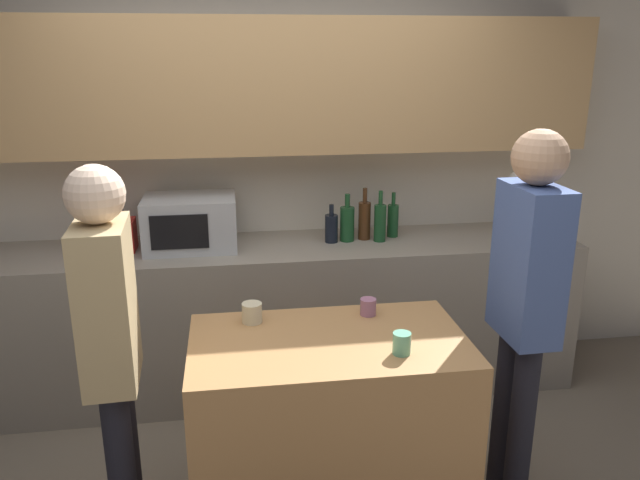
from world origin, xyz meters
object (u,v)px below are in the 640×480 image
object	(u,v)px
bottle_4	(393,220)
person_center	(110,338)
person_left	(526,293)
bottle_3	(380,222)
cup_2	(368,307)
toaster	(112,236)
cup_1	(252,313)
bottle_2	(364,220)
potted_plant	(516,202)
bottle_1	(347,223)
cup_0	(402,343)
bottle_0	(331,228)
microwave	(190,222)

from	to	relation	value
bottle_4	person_center	world-z (taller)	person_center
person_center	person_left	bearing A→B (deg)	89.04
bottle_3	person_center	xyz separation A→B (m)	(-1.35, -1.24, -0.06)
cup_2	bottle_4	bearing A→B (deg)	69.83
bottle_3	person_center	world-z (taller)	person_center
bottle_3	bottle_4	distance (m)	0.13
person_left	bottle_4	bearing A→B (deg)	10.09
toaster	cup_1	bearing A→B (deg)	-53.70
bottle_2	cup_2	distance (m)	1.06
bottle_3	potted_plant	bearing A→B (deg)	2.59
bottle_4	bottle_1	bearing A→B (deg)	-171.02
bottle_2	toaster	bearing A→B (deg)	-179.36
bottle_2	bottle_4	world-z (taller)	bottle_2
toaster	bottle_1	distance (m)	1.36
bottle_3	cup_0	xyz separation A→B (m)	(-0.24, -1.36, -0.11)
bottle_4	bottle_0	bearing A→B (deg)	-171.42
potted_plant	cup_1	distance (m)	1.97
cup_2	cup_1	bearing A→B (deg)	-179.60
bottle_0	bottle_4	distance (m)	0.40
bottle_3	cup_0	distance (m)	1.38
bottle_4	potted_plant	bearing A→B (deg)	-3.22
potted_plant	cup_1	bearing A→B (deg)	-148.70
toaster	bottle_2	distance (m)	1.47
bottle_4	cup_0	distance (m)	1.48
cup_2	person_left	bearing A→B (deg)	-17.60
toaster	person_left	xyz separation A→B (m)	(1.90, -1.22, 0.02)
microwave	bottle_3	size ratio (longest dim) A/B	1.69
toaster	cup_2	size ratio (longest dim) A/B	3.45
bottle_0	bottle_3	bearing A→B (deg)	-4.65
bottle_4	person_left	world-z (taller)	person_left
cup_1	bottle_2	bearing A→B (deg)	55.10
person_center	microwave	bearing A→B (deg)	166.29
bottle_0	toaster	bearing A→B (deg)	179.29
bottle_1	cup_2	size ratio (longest dim) A/B	3.80
bottle_0	cup_2	bearing A→B (deg)	-89.88
bottle_0	cup_1	xyz separation A→B (m)	(-0.51, -1.00, -0.08)
cup_2	person_center	bearing A→B (deg)	-166.11
cup_1	cup_2	xyz separation A→B (m)	(0.52, 0.00, -0.01)
cup_2	bottle_1	bearing A→B (deg)	84.62
bottle_1	cup_0	distance (m)	1.40
microwave	bottle_1	bearing A→B (deg)	-0.10
cup_0	person_left	bearing A→B (deg)	17.13
bottle_0	bottle_1	size ratio (longest dim) A/B	0.80
person_left	bottle_2	bearing A→B (deg)	18.25
bottle_4	person_center	xyz separation A→B (m)	(-1.45, -1.32, -0.05)
bottle_3	toaster	bearing A→B (deg)	178.55
bottle_4	cup_1	xyz separation A→B (m)	(-0.91, -1.06, -0.10)
bottle_1	bottle_2	size ratio (longest dim) A/B	0.91
potted_plant	person_center	xyz separation A→B (m)	(-2.22, -1.28, -0.14)
toaster	bottle_0	xyz separation A→B (m)	(1.26, -0.02, -0.00)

